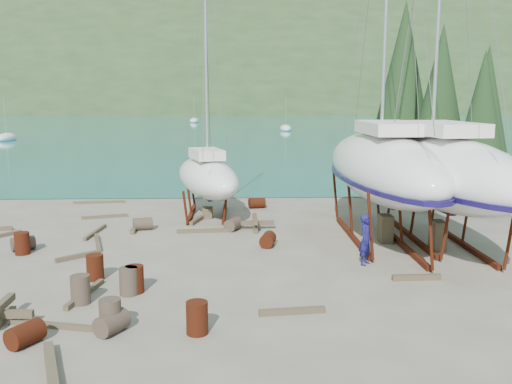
{
  "coord_description": "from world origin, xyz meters",
  "views": [
    {
      "loc": [
        1.35,
        -19.08,
        6.23
      ],
      "look_at": [
        2.13,
        3.0,
        2.44
      ],
      "focal_mm": 40.0,
      "sensor_mm": 36.0,
      "label": 1
    }
  ],
  "objects_px": {
    "worker": "(366,240)",
    "small_sailboat_shore": "(207,177)",
    "large_sailboat_far": "(436,169)",
    "large_sailboat_near": "(384,166)"
  },
  "relations": [
    {
      "from": "worker",
      "to": "small_sailboat_shore",
      "type": "bearing_deg",
      "value": 67.66
    },
    {
      "from": "large_sailboat_far",
      "to": "worker",
      "type": "relative_size",
      "value": 10.43
    },
    {
      "from": "large_sailboat_far",
      "to": "small_sailboat_shore",
      "type": "bearing_deg",
      "value": 139.09
    },
    {
      "from": "large_sailboat_near",
      "to": "small_sailboat_shore",
      "type": "distance_m",
      "value": 9.35
    },
    {
      "from": "large_sailboat_near",
      "to": "large_sailboat_far",
      "type": "bearing_deg",
      "value": -39.28
    },
    {
      "from": "large_sailboat_near",
      "to": "small_sailboat_shore",
      "type": "height_order",
      "value": "large_sailboat_near"
    },
    {
      "from": "large_sailboat_far",
      "to": "worker",
      "type": "distance_m",
      "value": 4.74
    },
    {
      "from": "worker",
      "to": "large_sailboat_far",
      "type": "bearing_deg",
      "value": -21.7
    },
    {
      "from": "large_sailboat_near",
      "to": "worker",
      "type": "xyz_separation_m",
      "value": [
        -1.58,
        -3.8,
        -2.24
      ]
    },
    {
      "from": "small_sailboat_shore",
      "to": "worker",
      "type": "bearing_deg",
      "value": -71.4
    }
  ]
}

